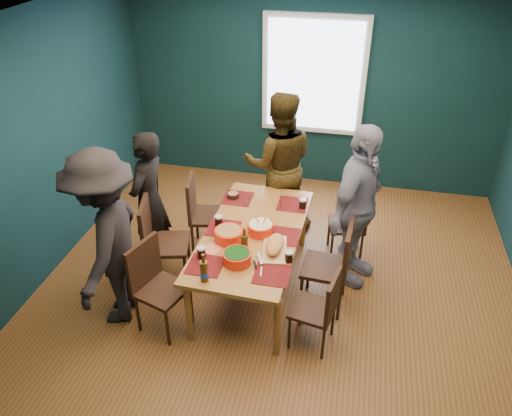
{
  "coord_description": "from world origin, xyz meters",
  "views": [
    {
      "loc": [
        0.62,
        -3.94,
        3.55
      ],
      "look_at": [
        -0.24,
        0.02,
        0.99
      ],
      "focal_mm": 35.0,
      "sensor_mm": 36.0,
      "label": 1
    }
  ],
  "objects_px": {
    "chair_right_far": "(354,219)",
    "person_near_left": "(107,240)",
    "person_right": "(357,207)",
    "bowl_herbs": "(237,257)",
    "dining_table": "(253,238)",
    "bowl_dumpling": "(260,228)",
    "person_back": "(279,164)",
    "cutting_board": "(274,246)",
    "chair_right_near": "(322,305)",
    "chair_left_mid": "(157,237)",
    "person_far_left": "(149,201)",
    "chair_left_far": "(201,209)",
    "chair_left_near": "(154,280)",
    "chair_right_mid": "(335,261)",
    "bowl_salad": "(229,235)"
  },
  "relations": [
    {
      "from": "person_back",
      "to": "bowl_dumpling",
      "type": "bearing_deg",
      "value": 78.83
    },
    {
      "from": "chair_right_mid",
      "to": "person_far_left",
      "type": "bearing_deg",
      "value": 174.38
    },
    {
      "from": "cutting_board",
      "to": "chair_left_far",
      "type": "bearing_deg",
      "value": 132.84
    },
    {
      "from": "chair_right_mid",
      "to": "person_back",
      "type": "relative_size",
      "value": 0.55
    },
    {
      "from": "chair_left_near",
      "to": "person_near_left",
      "type": "relative_size",
      "value": 0.52
    },
    {
      "from": "person_back",
      "to": "cutting_board",
      "type": "bearing_deg",
      "value": 86.05
    },
    {
      "from": "chair_left_mid",
      "to": "bowl_herbs",
      "type": "height_order",
      "value": "chair_left_mid"
    },
    {
      "from": "cutting_board",
      "to": "chair_left_mid",
      "type": "bearing_deg",
      "value": 165.07
    },
    {
      "from": "dining_table",
      "to": "person_far_left",
      "type": "distance_m",
      "value": 1.22
    },
    {
      "from": "chair_left_near",
      "to": "person_far_left",
      "type": "bearing_deg",
      "value": 131.67
    },
    {
      "from": "dining_table",
      "to": "bowl_salad",
      "type": "distance_m",
      "value": 0.29
    },
    {
      "from": "person_near_left",
      "to": "chair_right_mid",
      "type": "bearing_deg",
      "value": 97.41
    },
    {
      "from": "bowl_herbs",
      "to": "cutting_board",
      "type": "height_order",
      "value": "cutting_board"
    },
    {
      "from": "chair_left_near",
      "to": "chair_left_far",
      "type": "bearing_deg",
      "value": 105.63
    },
    {
      "from": "chair_left_near",
      "to": "person_right",
      "type": "bearing_deg",
      "value": 50.07
    },
    {
      "from": "person_right",
      "to": "bowl_herbs",
      "type": "bearing_deg",
      "value": 153.14
    },
    {
      "from": "chair_right_far",
      "to": "person_right",
      "type": "relative_size",
      "value": 0.48
    },
    {
      "from": "person_near_left",
      "to": "chair_left_mid",
      "type": "bearing_deg",
      "value": 150.23
    },
    {
      "from": "chair_right_near",
      "to": "bowl_herbs",
      "type": "height_order",
      "value": "same"
    },
    {
      "from": "chair_right_near",
      "to": "person_far_left",
      "type": "bearing_deg",
      "value": 166.94
    },
    {
      "from": "chair_left_far",
      "to": "chair_right_mid",
      "type": "relative_size",
      "value": 0.96
    },
    {
      "from": "chair_left_mid",
      "to": "bowl_herbs",
      "type": "distance_m",
      "value": 1.05
    },
    {
      "from": "person_back",
      "to": "person_far_left",
      "type": "bearing_deg",
      "value": 25.44
    },
    {
      "from": "cutting_board",
      "to": "person_far_left",
      "type": "bearing_deg",
      "value": 153.68
    },
    {
      "from": "chair_right_mid",
      "to": "dining_table",
      "type": "bearing_deg",
      "value": 176.44
    },
    {
      "from": "person_right",
      "to": "person_near_left",
      "type": "distance_m",
      "value": 2.44
    },
    {
      "from": "chair_right_near",
      "to": "cutting_board",
      "type": "xyz_separation_m",
      "value": [
        -0.51,
        0.4,
        0.28
      ]
    },
    {
      "from": "bowl_salad",
      "to": "bowl_herbs",
      "type": "xyz_separation_m",
      "value": [
        0.16,
        -0.32,
        -0.0
      ]
    },
    {
      "from": "dining_table",
      "to": "bowl_herbs",
      "type": "distance_m",
      "value": 0.52
    },
    {
      "from": "chair_left_mid",
      "to": "bowl_salad",
      "type": "xyz_separation_m",
      "value": [
        0.78,
        -0.07,
        0.2
      ]
    },
    {
      "from": "chair_left_near",
      "to": "bowl_salad",
      "type": "distance_m",
      "value": 0.82
    },
    {
      "from": "chair_left_mid",
      "to": "chair_right_far",
      "type": "bearing_deg",
      "value": 10.45
    },
    {
      "from": "dining_table",
      "to": "person_near_left",
      "type": "bearing_deg",
      "value": -149.3
    },
    {
      "from": "chair_right_near",
      "to": "dining_table",
      "type": "bearing_deg",
      "value": 150.88
    },
    {
      "from": "person_far_left",
      "to": "person_back",
      "type": "bearing_deg",
      "value": 133.36
    },
    {
      "from": "bowl_herbs",
      "to": "chair_right_near",
      "type": "bearing_deg",
      "value": -10.91
    },
    {
      "from": "bowl_dumpling",
      "to": "dining_table",
      "type": "bearing_deg",
      "value": -173.89
    },
    {
      "from": "chair_right_far",
      "to": "person_near_left",
      "type": "height_order",
      "value": "person_near_left"
    },
    {
      "from": "chair_right_near",
      "to": "chair_right_mid",
      "type": "bearing_deg",
      "value": 94.25
    },
    {
      "from": "chair_right_mid",
      "to": "chair_right_near",
      "type": "bearing_deg",
      "value": -93.11
    },
    {
      "from": "chair_left_far",
      "to": "chair_left_near",
      "type": "distance_m",
      "value": 1.26
    },
    {
      "from": "dining_table",
      "to": "chair_right_mid",
      "type": "bearing_deg",
      "value": -5.19
    },
    {
      "from": "cutting_board",
      "to": "person_near_left",
      "type": "bearing_deg",
      "value": -172.63
    },
    {
      "from": "chair_right_near",
      "to": "chair_left_mid",
      "type": "bearing_deg",
      "value": 173.68
    },
    {
      "from": "chair_left_near",
      "to": "person_near_left",
      "type": "bearing_deg",
      "value": -168.45
    },
    {
      "from": "person_near_left",
      "to": "bowl_herbs",
      "type": "height_order",
      "value": "person_near_left"
    },
    {
      "from": "dining_table",
      "to": "person_near_left",
      "type": "relative_size",
      "value": 1.06
    },
    {
      "from": "person_back",
      "to": "person_right",
      "type": "bearing_deg",
      "value": 127.32
    },
    {
      "from": "person_back",
      "to": "person_right",
      "type": "distance_m",
      "value": 1.23
    },
    {
      "from": "chair_left_near",
      "to": "cutting_board",
      "type": "height_order",
      "value": "chair_left_near"
    }
  ]
}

